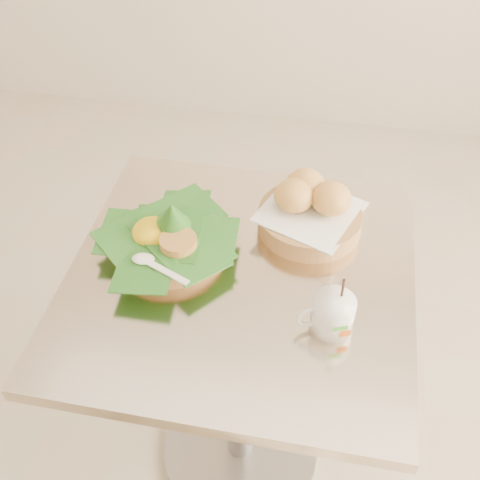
% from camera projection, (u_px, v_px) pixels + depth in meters
% --- Properties ---
extents(floor, '(3.60, 3.60, 0.00)m').
position_uv_depth(floor, '(194.00, 443.00, 1.76)').
color(floor, beige).
rests_on(floor, ground).
extents(cafe_table, '(0.71, 0.71, 0.75)m').
position_uv_depth(cafe_table, '(241.00, 339.00, 1.38)').
color(cafe_table, gray).
rests_on(cafe_table, floor).
extents(rice_basket, '(0.29, 0.29, 0.15)m').
position_uv_depth(rice_basket, '(168.00, 237.00, 1.25)').
color(rice_basket, tan).
rests_on(rice_basket, cafe_table).
extents(bread_basket, '(0.25, 0.25, 0.12)m').
position_uv_depth(bread_basket, '(310.00, 209.00, 1.30)').
color(bread_basket, tan).
rests_on(bread_basket, cafe_table).
extents(coffee_mug, '(0.11, 0.08, 0.14)m').
position_uv_depth(coffee_mug, '(332.00, 313.00, 1.10)').
color(coffee_mug, white).
rests_on(coffee_mug, cafe_table).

